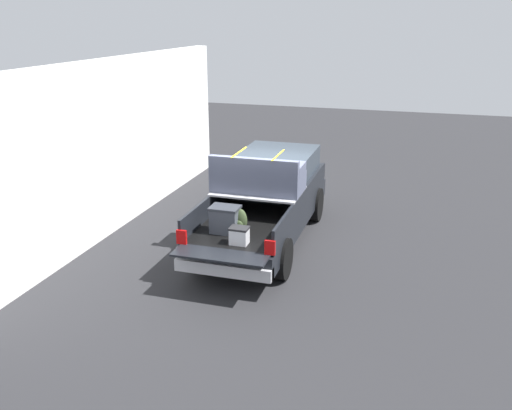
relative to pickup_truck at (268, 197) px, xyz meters
name	(u,v)px	position (x,y,z in m)	size (l,w,h in m)	color
ground_plane	(263,241)	(-0.37, 0.00, -0.98)	(40.00, 40.00, 0.00)	#262628
pickup_truck	(268,197)	(0.00, 0.00, 0.00)	(6.05, 2.06, 2.23)	black
building_facade	(112,145)	(-0.35, 3.86, 1.07)	(11.83, 0.36, 4.11)	white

